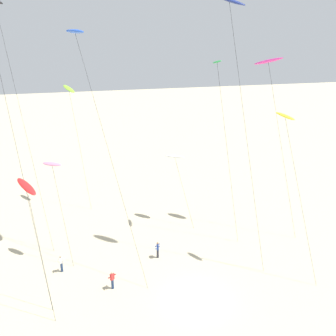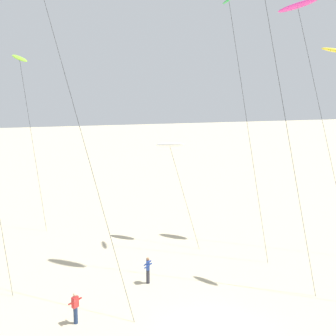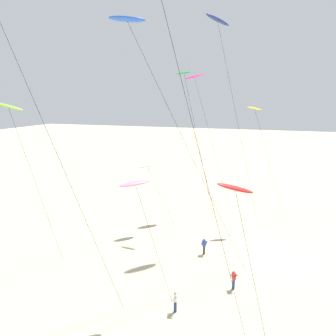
% 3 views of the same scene
% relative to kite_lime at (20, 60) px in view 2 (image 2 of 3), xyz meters
% --- Properties ---
extents(ground_plane, '(260.00, 260.00, 0.00)m').
position_rel_kite_lime_xyz_m(ground_plane, '(7.84, -22.51, -14.20)').
color(ground_plane, beige).
extents(kite_lime, '(2.15, 4.42, 14.86)m').
position_rel_kite_lime_xyz_m(kite_lime, '(0.00, 0.00, 0.00)').
color(kite_lime, '#8CD833').
rests_on(kite_lime, ground).
extents(kite_white, '(2.39, 4.16, 7.88)m').
position_rel_kite_lime_xyz_m(kite_white, '(10.55, -8.31, -6.67)').
color(kite_white, white).
rests_on(kite_white, ground).
extents(kite_green, '(1.83, 4.67, 18.14)m').
position_rel_kite_lime_xyz_m(kite_green, '(13.73, -11.75, 2.98)').
color(kite_green, green).
rests_on(kite_green, ground).
extents(kite_magenta, '(3.41, 6.30, 18.40)m').
position_rel_kite_lime_xyz_m(kite_magenta, '(19.35, -11.52, 3.48)').
color(kite_magenta, '#D8339E').
rests_on(kite_magenta, ground).
extents(kite_flyer_nearest, '(0.72, 0.72, 1.67)m').
position_rel_kite_lime_xyz_m(kite_flyer_nearest, '(1.62, -19.19, -13.31)').
color(kite_flyer_nearest, navy).
rests_on(kite_flyer_nearest, ground).
extents(kite_flyer_furthest, '(0.61, 0.63, 1.67)m').
position_rel_kite_lime_xyz_m(kite_flyer_furthest, '(6.47, -15.81, -13.31)').
color(kite_flyer_furthest, '#33333D').
rests_on(kite_flyer_furthest, ground).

